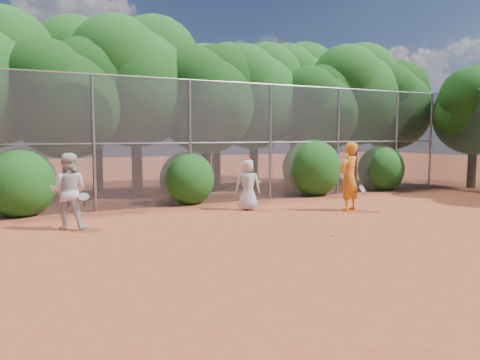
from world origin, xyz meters
TOP-DOWN VIEW (x-y plane):
  - ground at (0.00, 0.00)m, footprint 80.00×80.00m
  - fence_back at (-0.12, 6.00)m, footprint 20.05×0.09m
  - tree_2 at (-4.45, 7.83)m, footprint 3.99×3.47m
  - tree_3 at (-1.94, 8.84)m, footprint 4.89×4.26m
  - tree_4 at (0.55, 8.24)m, footprint 4.19×3.64m
  - tree_5 at (3.06, 9.04)m, footprint 4.51×3.92m
  - tree_6 at (5.55, 8.03)m, footprint 3.86×3.36m
  - tree_7 at (8.06, 8.64)m, footprint 4.77×4.14m
  - tree_8 at (10.05, 8.34)m, footprint 4.25×3.70m
  - tree_10 at (-2.93, 11.05)m, footprint 5.15×4.48m
  - tree_11 at (2.06, 10.64)m, footprint 4.64×4.03m
  - tree_12 at (6.56, 11.24)m, footprint 5.02×4.37m
  - tree_13 at (11.45, 5.03)m, footprint 3.86×3.36m
  - bush_0 at (-6.00, 6.30)m, footprint 2.00×2.00m
  - bush_1 at (-1.00, 6.30)m, footprint 1.80×1.80m
  - bush_2 at (4.00, 6.30)m, footprint 2.20×2.20m
  - bush_3 at (7.50, 6.30)m, footprint 1.90×1.90m
  - player_yellow at (2.73, 2.68)m, footprint 0.95×0.68m
  - player_teen at (0.13, 4.18)m, footprint 0.88×0.75m
  - player_white at (-5.04, 3.63)m, footprint 1.09×0.98m
  - ball_0 at (1.08, 0.88)m, footprint 0.07×0.07m
  - ball_1 at (2.01, 2.31)m, footprint 0.07×0.07m
  - ball_2 at (4.72, 1.39)m, footprint 0.07×0.07m
  - ball_3 at (0.03, 0.03)m, footprint 0.07×0.07m
  - ball_4 at (4.51, 3.28)m, footprint 0.07×0.07m

SIDE VIEW (x-z plane):
  - ground at x=0.00m, z-range 0.00..0.00m
  - ball_0 at x=1.08m, z-range 0.00..0.07m
  - ball_1 at x=2.01m, z-range 0.00..0.07m
  - ball_2 at x=4.72m, z-range 0.00..0.07m
  - ball_3 at x=0.03m, z-range 0.00..0.07m
  - ball_4 at x=4.51m, z-range 0.00..0.07m
  - player_teen at x=0.13m, z-range 0.00..1.56m
  - bush_1 at x=-1.00m, z-range 0.00..1.80m
  - player_white at x=-5.04m, z-range 0.00..1.83m
  - bush_3 at x=7.50m, z-range 0.00..1.90m
  - bush_0 at x=-6.00m, z-range 0.00..2.00m
  - player_yellow at x=2.73m, z-range 0.00..2.04m
  - bush_2 at x=4.00m, z-range 0.00..2.20m
  - fence_back at x=-0.12m, z-range 0.04..4.06m
  - tree_6 at x=5.55m, z-range 0.82..6.11m
  - tree_13 at x=11.45m, z-range 0.82..6.11m
  - tree_2 at x=-4.45m, z-range 0.85..6.32m
  - tree_4 at x=0.55m, z-range 0.89..6.62m
  - tree_8 at x=10.05m, z-range 0.91..6.73m
  - tree_5 at x=3.06m, z-range 0.96..7.13m
  - tree_11 at x=2.06m, z-range 0.99..7.34m
  - tree_7 at x=8.06m, z-range 1.02..7.54m
  - tree_3 at x=-1.94m, z-range 1.04..7.75m
  - tree_12 at x=6.56m, z-range 1.07..7.95m
  - tree_10 at x=-2.93m, z-range 1.10..8.16m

